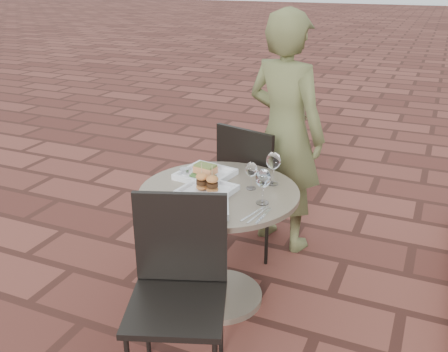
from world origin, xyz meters
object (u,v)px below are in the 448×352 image
at_px(chair_far, 253,179).
at_px(plate_salmon, 205,174).
at_px(cafe_table, 219,229).
at_px(chair_near, 179,277).
at_px(plate_tuna, 202,206).
at_px(plate_sliders, 207,188).
at_px(diner, 285,134).

distance_m(chair_far, plate_salmon, 0.54).
distance_m(cafe_table, plate_salmon, 0.34).
height_order(chair_near, plate_tuna, chair_near).
height_order(cafe_table, plate_sliders, plate_sliders).
relative_size(chair_near, plate_salmon, 2.84).
bearing_deg(plate_salmon, chair_far, 75.68).
height_order(cafe_table, plate_tuna, plate_tuna).
relative_size(diner, plate_salmon, 5.08).
distance_m(chair_far, chair_near, 1.24).
bearing_deg(chair_near, plate_sliders, 81.23).
xyz_separation_m(chair_near, diner, (0.05, 1.45, 0.28)).
bearing_deg(chair_near, plate_tuna, 78.03).
distance_m(cafe_table, plate_sliders, 0.29).
relative_size(cafe_table, chair_far, 0.97).
bearing_deg(chair_far, plate_salmon, 90.56).
height_order(plate_salmon, plate_tuna, plate_salmon).
distance_m(cafe_table, plate_tuna, 0.37).
relative_size(chair_far, plate_salmon, 2.84).
height_order(chair_near, plate_sliders, chair_near).
bearing_deg(plate_tuna, plate_salmon, 113.04).
height_order(chair_far, plate_sliders, chair_far).
bearing_deg(plate_salmon, plate_sliders, -61.82).
bearing_deg(plate_sliders, plate_salmon, 118.18).
relative_size(chair_far, chair_near, 1.00).
xyz_separation_m(plate_sliders, plate_tuna, (0.06, -0.19, -0.02)).
xyz_separation_m(cafe_table, chair_near, (0.07, -0.61, 0.07)).
xyz_separation_m(chair_near, plate_sliders, (-0.11, 0.55, 0.21)).
bearing_deg(diner, chair_near, 106.82).
bearing_deg(chair_far, cafe_table, 107.43).
bearing_deg(plate_sliders, chair_far, 88.67).
relative_size(cafe_table, plate_salmon, 2.75).
xyz_separation_m(diner, plate_salmon, (-0.27, -0.70, -0.08)).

